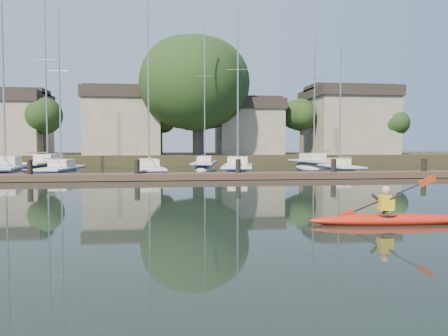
{
  "coord_description": "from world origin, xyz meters",
  "views": [
    {
      "loc": [
        -1.15,
        -11.95,
        2.04
      ],
      "look_at": [
        0.86,
        3.93,
        1.2
      ],
      "focal_mm": 35.0,
      "sensor_mm": 36.0,
      "label": 1
    }
  ],
  "objects": [
    {
      "name": "sailboat_3",
      "position": [
        3.75,
        18.91,
        -0.19
      ],
      "size": [
        3.54,
        8.27,
        12.94
      ],
      "rotation": [
        0.0,
        0.0,
        -0.18
      ],
      "color": "white",
      "rests_on": "ground"
    },
    {
      "name": "ground",
      "position": [
        0.0,
        0.0,
        0.0
      ],
      "size": [
        160.0,
        160.0,
        0.0
      ],
      "primitive_type": "plane",
      "color": "black",
      "rests_on": "ground"
    },
    {
      "name": "sailboat_5",
      "position": [
        -11.42,
        26.41,
        -0.2
      ],
      "size": [
        3.81,
        9.82,
        15.86
      ],
      "rotation": [
        0.0,
        0.0,
        -0.17
      ],
      "color": "white",
      "rests_on": "ground"
    },
    {
      "name": "kayak",
      "position": [
        4.53,
        -1.36,
        0.17
      ],
      "size": [
        4.33,
        1.06,
        1.38
      ],
      "rotation": [
        0.0,
        0.0,
        -0.07
      ],
      "color": "red",
      "rests_on": "ground"
    },
    {
      "name": "sailboat_4",
      "position": [
        11.35,
        18.7,
        -0.17
      ],
      "size": [
        1.95,
        6.27,
        10.61
      ],
      "rotation": [
        0.0,
        0.0,
        -0.01
      ],
      "color": "white",
      "rests_on": "ground"
    },
    {
      "name": "sailboat_1",
      "position": [
        -8.51,
        18.91,
        -0.17
      ],
      "size": [
        2.54,
        7.62,
        12.24
      ],
      "rotation": [
        0.0,
        0.0,
        -0.09
      ],
      "color": "white",
      "rests_on": "ground"
    },
    {
      "name": "sailboat_0",
      "position": [
        -12.03,
        18.75,
        -0.21
      ],
      "size": [
        3.23,
        8.35,
        12.91
      ],
      "rotation": [
        0.0,
        0.0,
        0.12
      ],
      "color": "white",
      "rests_on": "ground"
    },
    {
      "name": "sailboat_7",
      "position": [
        12.02,
        26.25,
        -0.21
      ],
      "size": [
        3.46,
        8.89,
        13.96
      ],
      "rotation": [
        0.0,
        0.0,
        0.14
      ],
      "color": "white",
      "rests_on": "ground"
    },
    {
      "name": "dock",
      "position": [
        0.0,
        14.0,
        0.2
      ],
      "size": [
        34.0,
        2.0,
        1.8
      ],
      "color": "#4F3A2D",
      "rests_on": "ground"
    },
    {
      "name": "sailboat_6",
      "position": [
        2.0,
        26.73,
        -0.16
      ],
      "size": [
        3.29,
        8.99,
        14.0
      ],
      "rotation": [
        0.0,
        0.0,
        -0.17
      ],
      "color": "white",
      "rests_on": "ground"
    },
    {
      "name": "sailboat_2",
      "position": [
        -2.47,
        18.03,
        -0.17
      ],
      "size": [
        2.72,
        8.36,
        13.6
      ],
      "rotation": [
        0.0,
        0.0,
        0.1
      ],
      "color": "white",
      "rests_on": "ground"
    },
    {
      "name": "shore",
      "position": [
        1.61,
        40.29,
        3.23
      ],
      "size": [
        90.0,
        25.25,
        12.75
      ],
      "color": "#292F17",
      "rests_on": "ground"
    }
  ]
}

